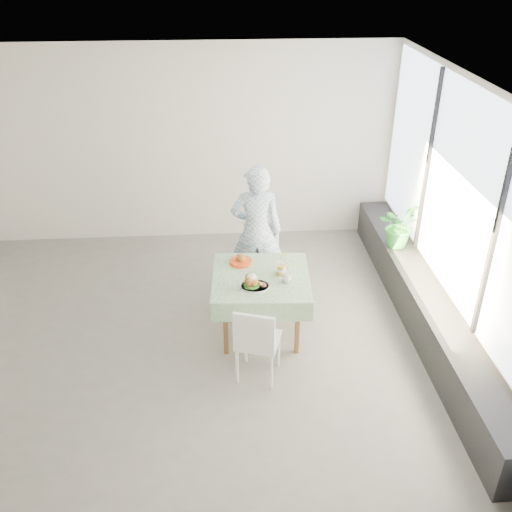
{
  "coord_description": "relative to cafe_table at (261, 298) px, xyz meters",
  "views": [
    {
      "loc": [
        0.5,
        -5.27,
        3.97
      ],
      "look_at": [
        0.88,
        0.05,
        0.97
      ],
      "focal_mm": 40.0,
      "sensor_mm": 36.0,
      "label": 1
    }
  ],
  "objects": [
    {
      "name": "main_dish",
      "position": [
        -0.1,
        -0.21,
        0.33
      ],
      "size": [
        0.31,
        0.31,
        0.16
      ],
      "color": "white",
      "rests_on": "cafe_table"
    },
    {
      "name": "window_pane",
      "position": [
        2.04,
        0.0,
        1.19
      ],
      "size": [
        0.01,
        4.8,
        2.18
      ],
      "primitive_type": "cube",
      "color": "#D1E0F9",
      "rests_on": "ground"
    },
    {
      "name": "diner",
      "position": [
        0.01,
        0.87,
        0.39
      ],
      "size": [
        0.64,
        0.44,
        1.7
      ],
      "primitive_type": "imported",
      "rotation": [
        0.0,
        0.0,
        3.08
      ],
      "color": "#7EA8CA",
      "rests_on": "ground"
    },
    {
      "name": "cafe_table",
      "position": [
        0.0,
        0.0,
        0.0
      ],
      "size": [
        1.1,
        1.1,
        0.74
      ],
      "color": "brown",
      "rests_on": "ground"
    },
    {
      "name": "wall_front",
      "position": [
        -0.93,
        -2.5,
        0.94
      ],
      "size": [
        6.0,
        0.02,
        2.8
      ],
      "primitive_type": "cube",
      "color": "silver",
      "rests_on": "ground"
    },
    {
      "name": "floor",
      "position": [
        -0.93,
        0.0,
        -0.46
      ],
      "size": [
        6.0,
        6.0,
        0.0
      ],
      "primitive_type": "plane",
      "color": "#63615E",
      "rests_on": "ground"
    },
    {
      "name": "ceiling",
      "position": [
        -0.93,
        0.0,
        2.34
      ],
      "size": [
        6.0,
        6.0,
        0.0
      ],
      "primitive_type": "plane",
      "rotation": [
        3.14,
        0.0,
        0.0
      ],
      "color": "white",
      "rests_on": "ground"
    },
    {
      "name": "chair_near",
      "position": [
        -0.09,
        -0.74,
        -0.19
      ],
      "size": [
        0.51,
        0.51,
        0.87
      ],
      "color": "white",
      "rests_on": "ground"
    },
    {
      "name": "chair_far",
      "position": [
        0.09,
        0.77,
        -0.18
      ],
      "size": [
        0.45,
        0.45,
        0.92
      ],
      "color": "white",
      "rests_on": "ground"
    },
    {
      "name": "juice_cup_lemonade",
      "position": [
        0.26,
        -0.13,
        0.34
      ],
      "size": [
        0.09,
        0.09,
        0.25
      ],
      "color": "white",
      "rests_on": "cafe_table"
    },
    {
      "name": "window_ledge",
      "position": [
        1.87,
        0.0,
        -0.21
      ],
      "size": [
        0.4,
        4.8,
        0.5
      ],
      "primitive_type": "cube",
      "color": "black",
      "rests_on": "ground"
    },
    {
      "name": "second_dish",
      "position": [
        -0.21,
        0.29,
        0.32
      ],
      "size": [
        0.25,
        0.25,
        0.12
      ],
      "color": "#D84316",
      "rests_on": "cafe_table"
    },
    {
      "name": "wall_right",
      "position": [
        2.07,
        0.0,
        0.94
      ],
      "size": [
        0.02,
        5.0,
        2.8
      ],
      "primitive_type": "cube",
      "color": "silver",
      "rests_on": "ground"
    },
    {
      "name": "wall_back",
      "position": [
        -0.93,
        2.5,
        0.94
      ],
      "size": [
        6.0,
        0.02,
        2.8
      ],
      "primitive_type": "cube",
      "color": "silver",
      "rests_on": "ground"
    },
    {
      "name": "potted_plant",
      "position": [
        1.82,
        1.05,
        0.32
      ],
      "size": [
        0.65,
        0.66,
        0.55
      ],
      "primitive_type": "imported",
      "rotation": [
        0.0,
        0.0,
        0.87
      ],
      "color": "#27752C",
      "rests_on": "window_ledge"
    },
    {
      "name": "juice_cup_orange",
      "position": [
        0.22,
        0.03,
        0.35
      ],
      "size": [
        0.11,
        0.11,
        0.3
      ],
      "color": "white",
      "rests_on": "cafe_table"
    }
  ]
}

